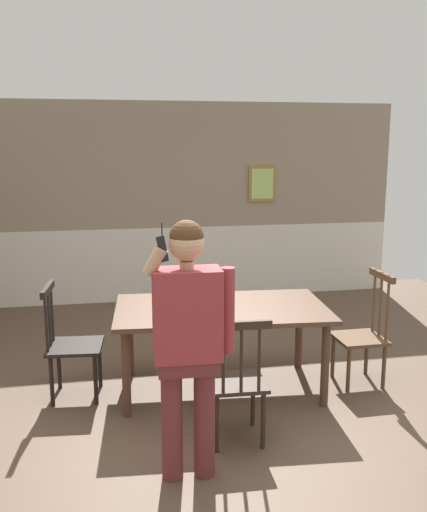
{
  "coord_description": "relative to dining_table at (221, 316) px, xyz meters",
  "views": [
    {
      "loc": [
        -0.85,
        -4.06,
        2.19
      ],
      "look_at": [
        -0.12,
        -0.27,
        1.42
      ],
      "focal_mm": 39.72,
      "sensor_mm": 36.0,
      "label": 1
    }
  ],
  "objects": [
    {
      "name": "dining_table",
      "position": [
        0.0,
        0.0,
        0.0
      ],
      "size": [
        1.93,
        1.19,
        0.78
      ],
      "rotation": [
        0.0,
        0.0,
        -0.08
      ],
      "color": "#4C3323",
      "rests_on": "ground_plane"
    },
    {
      "name": "chair_at_table_head",
      "position": [
        1.31,
        -0.1,
        -0.22
      ],
      "size": [
        0.43,
        0.43,
        1.04
      ],
      "rotation": [
        0.0,
        0.0,
        1.58
      ],
      "color": "#513823",
      "rests_on": "ground_plane"
    },
    {
      "name": "chair_near_window",
      "position": [
        -0.07,
        -0.91,
        -0.22
      ],
      "size": [
        0.44,
        0.44,
        0.99
      ],
      "rotation": [
        0.0,
        0.0,
        -0.04
      ],
      "color": "#2D2319",
      "rests_on": "ground_plane"
    },
    {
      "name": "chair_by_doorway",
      "position": [
        -1.31,
        0.1,
        -0.21
      ],
      "size": [
        0.49,
        0.49,
        1.01
      ],
      "rotation": [
        0.0,
        0.0,
        4.62
      ],
      "color": "black",
      "rests_on": "ground_plane"
    },
    {
      "name": "person_figure",
      "position": [
        -0.48,
        -1.29,
        0.31
      ],
      "size": [
        0.59,
        0.25,
        1.73
      ],
      "rotation": [
        0.0,
        0.0,
        3.11
      ],
      "color": "brown",
      "rests_on": "ground_plane"
    },
    {
      "name": "room_back_partition",
      "position": [
        -0.12,
        3.14,
        0.63
      ],
      "size": [
        6.51,
        0.17,
        2.74
      ],
      "color": "gray",
      "rests_on": "ground_plane"
    },
    {
      "name": "ground_plane",
      "position": [
        -0.12,
        -0.63,
        -0.69
      ],
      "size": [
        8.3,
        8.3,
        0.0
      ],
      "primitive_type": "plane",
      "color": "brown"
    }
  ]
}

